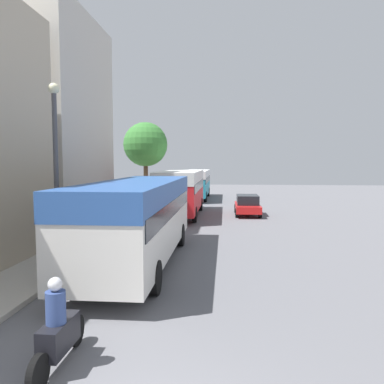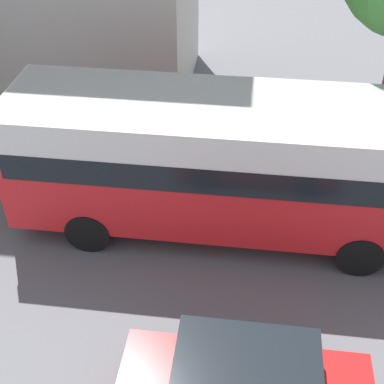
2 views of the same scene
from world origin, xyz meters
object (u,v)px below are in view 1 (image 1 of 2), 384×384
at_px(bus_lead, 138,210).
at_px(bus_third_in_line, 196,180).
at_px(motorcycle_behind_lead, 58,332).
at_px(pedestrian_walking_away, 85,228).
at_px(bus_following, 181,187).
at_px(car_crossing, 247,205).
at_px(pedestrian_near_curb, 174,186).

relative_size(bus_lead, bus_third_in_line, 1.02).
xyz_separation_m(bus_lead, motorcycle_behind_lead, (0.13, -7.11, -1.33)).
xyz_separation_m(bus_lead, pedestrian_walking_away, (-2.70, 1.65, -1.01)).
xyz_separation_m(bus_following, pedestrian_walking_away, (-2.80, -11.13, -1.05)).
height_order(bus_lead, pedestrian_walking_away, bus_lead).
relative_size(bus_following, motorcycle_behind_lead, 4.21).
distance_m(car_crossing, pedestrian_near_curb, 17.71).
bearing_deg(bus_lead, bus_third_in_line, 89.46).
height_order(bus_third_in_line, pedestrian_near_curb, bus_third_in_line).
distance_m(bus_following, pedestrian_near_curb, 16.96).
relative_size(bus_lead, pedestrian_near_curb, 5.94).
xyz_separation_m(motorcycle_behind_lead, pedestrian_near_curb, (-2.86, 36.59, 0.35)).
relative_size(bus_third_in_line, pedestrian_near_curb, 5.82).
distance_m(bus_following, bus_third_in_line, 12.38).
relative_size(bus_following, pedestrian_walking_away, 5.57).
bearing_deg(pedestrian_near_curb, bus_third_in_line, -55.58).
height_order(car_crossing, pedestrian_walking_away, pedestrian_walking_away).
xyz_separation_m(bus_following, car_crossing, (4.72, 0.67, -1.30)).
bearing_deg(bus_third_in_line, bus_lead, -90.54).
bearing_deg(bus_third_in_line, motorcycle_behind_lead, -90.18).
bearing_deg(pedestrian_walking_away, bus_third_in_line, 82.89).
bearing_deg(motorcycle_behind_lead, bus_third_in_line, 89.82).
relative_size(bus_lead, car_crossing, 2.51).
height_order(bus_following, bus_third_in_line, bus_following).
height_order(motorcycle_behind_lead, pedestrian_near_curb, pedestrian_near_curb).
bearing_deg(bus_third_in_line, pedestrian_near_curb, 124.42).
relative_size(bus_following, pedestrian_near_curb, 5.46).
relative_size(bus_following, bus_third_in_line, 0.94).
bearing_deg(motorcycle_behind_lead, bus_following, 90.10).
bearing_deg(car_crossing, bus_third_in_line, 111.41).
bearing_deg(pedestrian_walking_away, pedestrian_near_curb, 90.05).
bearing_deg(car_crossing, motorcycle_behind_lead, -102.84).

